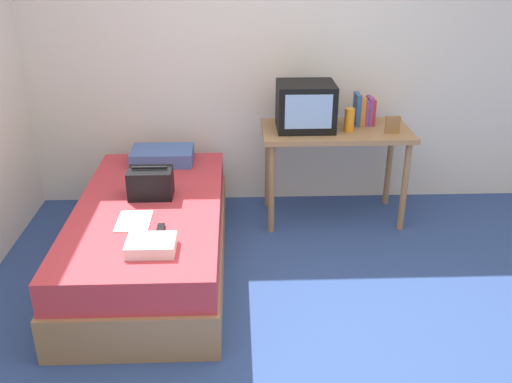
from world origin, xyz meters
TOP-DOWN VIEW (x-y plane):
  - ground_plane at (0.00, 0.00)m, footprint 8.00×8.00m
  - wall_back at (0.00, 2.00)m, footprint 5.20×0.10m
  - bed at (-0.84, 0.79)m, footprint 1.00×2.00m
  - desk at (0.55, 1.54)m, footprint 1.16×0.60m
  - tv at (0.30, 1.55)m, footprint 0.44×0.39m
  - water_bottle at (0.63, 1.48)m, footprint 0.08×0.08m
  - book_row at (0.78, 1.65)m, footprint 0.16×0.16m
  - picture_frame at (0.96, 1.41)m, footprint 0.11×0.02m
  - pillow at (-0.83, 1.57)m, footprint 0.48×0.33m
  - handbag at (-0.83, 0.91)m, footprint 0.30×0.20m
  - magazine at (-0.89, 0.53)m, footprint 0.21×0.29m
  - remote_dark at (-0.71, 0.39)m, footprint 0.04×0.16m
  - remote_silver at (-0.96, 0.92)m, footprint 0.04×0.14m
  - folded_towel at (-0.73, 0.16)m, footprint 0.28×0.22m

SIDE VIEW (x-z plane):
  - ground_plane at x=0.00m, z-range 0.00..0.00m
  - bed at x=-0.84m, z-range 0.00..0.50m
  - magazine at x=-0.89m, z-range 0.50..0.51m
  - remote_dark at x=-0.71m, z-range 0.50..0.52m
  - remote_silver at x=-0.96m, z-range 0.50..0.52m
  - folded_towel at x=-0.73m, z-range 0.50..0.57m
  - pillow at x=-0.83m, z-range 0.50..0.61m
  - handbag at x=-0.83m, z-range 0.49..0.71m
  - desk at x=0.55m, z-range 0.29..1.06m
  - picture_frame at x=0.96m, z-range 0.77..0.91m
  - water_bottle at x=0.63m, z-range 0.77..0.95m
  - book_row at x=0.78m, z-range 0.76..1.01m
  - tv at x=0.30m, z-range 0.77..1.13m
  - wall_back at x=0.00m, z-range 0.00..2.60m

